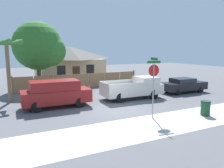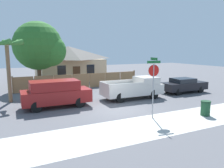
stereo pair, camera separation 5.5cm
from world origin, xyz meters
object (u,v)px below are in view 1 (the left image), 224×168
at_px(orange_pickup, 134,88).
at_px(parked_sedan, 184,85).
at_px(stop_sign, 154,78).
at_px(trash_bin, 205,108).
at_px(palm_tree, 7,49).
at_px(house, 68,62).
at_px(red_suv, 56,93).
at_px(oak_tree, 40,47).

relative_size(orange_pickup, parked_sedan, 1.14).
bearing_deg(stop_sign, trash_bin, -10.29).
bearing_deg(stop_sign, orange_pickup, 78.25).
height_order(palm_tree, trash_bin, palm_tree).
bearing_deg(trash_bin, palm_tree, 139.39).
distance_m(house, orange_pickup, 14.01).
bearing_deg(palm_tree, stop_sign, -47.24).
xyz_separation_m(palm_tree, trash_bin, (10.59, -9.08, -3.61)).
height_order(red_suv, orange_pickup, red_suv).
relative_size(oak_tree, palm_tree, 1.43).
distance_m(house, palm_tree, 13.28).
height_order(house, trash_bin, house).
relative_size(palm_tree, parked_sedan, 1.09).
xyz_separation_m(house, trash_bin, (3.04, -19.86, -1.84)).
height_order(oak_tree, trash_bin, oak_tree).
bearing_deg(trash_bin, orange_pickup, 102.85).
xyz_separation_m(oak_tree, palm_tree, (-3.19, -5.31, -0.20)).
relative_size(house, oak_tree, 1.27).
bearing_deg(red_suv, palm_tree, 134.19).
bearing_deg(trash_bin, red_suv, 142.11).
bearing_deg(orange_pickup, parked_sedan, 1.27).
distance_m(oak_tree, orange_pickup, 10.86).
relative_size(palm_tree, stop_sign, 1.35).
distance_m(red_suv, trash_bin, 9.83).
xyz_separation_m(oak_tree, red_suv, (-0.35, -8.36, -3.26)).
height_order(stop_sign, trash_bin, stop_sign).
relative_size(parked_sedan, trash_bin, 4.81).
xyz_separation_m(palm_tree, orange_pickup, (9.21, -3.05, -3.20)).
xyz_separation_m(oak_tree, parked_sedan, (11.51, -8.36, -3.55)).
distance_m(orange_pickup, stop_sign, 5.49).
distance_m(orange_pickup, parked_sedan, 5.49).
xyz_separation_m(house, parked_sedan, (7.15, -13.83, -1.59)).
bearing_deg(trash_bin, oak_tree, 117.22).
bearing_deg(trash_bin, stop_sign, 161.47).
relative_size(house, parked_sedan, 1.98).
distance_m(orange_pickup, trash_bin, 6.19).
relative_size(oak_tree, orange_pickup, 1.36).
distance_m(house, red_suv, 14.67).
height_order(oak_tree, stop_sign, oak_tree).
bearing_deg(parked_sedan, palm_tree, 169.50).
bearing_deg(palm_tree, house, 55.01).
xyz_separation_m(house, stop_sign, (-0.14, -18.80, 0.10)).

